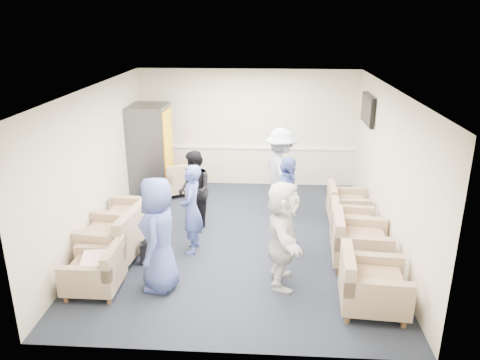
# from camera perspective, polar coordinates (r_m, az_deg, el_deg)

# --- Properties ---
(floor) EXTENTS (6.00, 6.00, 0.00)m
(floor) POSITION_cam_1_polar(r_m,az_deg,el_deg) (8.48, -0.04, -7.28)
(floor) COLOR black
(floor) RESTS_ON ground
(ceiling) EXTENTS (6.00, 6.00, 0.00)m
(ceiling) POSITION_cam_1_polar(r_m,az_deg,el_deg) (7.66, -0.05, 11.09)
(ceiling) COLOR white
(ceiling) RESTS_ON back_wall
(back_wall) EXTENTS (5.00, 0.02, 2.70)m
(back_wall) POSITION_cam_1_polar(r_m,az_deg,el_deg) (10.85, 0.97, 6.31)
(back_wall) COLOR beige
(back_wall) RESTS_ON floor
(front_wall) EXTENTS (5.00, 0.02, 2.70)m
(front_wall) POSITION_cam_1_polar(r_m,az_deg,el_deg) (5.20, -2.17, -8.76)
(front_wall) COLOR beige
(front_wall) RESTS_ON floor
(left_wall) EXTENTS (0.02, 6.00, 2.70)m
(left_wall) POSITION_cam_1_polar(r_m,az_deg,el_deg) (8.49, -17.14, 1.70)
(left_wall) COLOR beige
(left_wall) RESTS_ON floor
(right_wall) EXTENTS (0.02, 6.00, 2.70)m
(right_wall) POSITION_cam_1_polar(r_m,az_deg,el_deg) (8.20, 17.67, 1.03)
(right_wall) COLOR beige
(right_wall) RESTS_ON floor
(chair_rail) EXTENTS (4.98, 0.04, 0.06)m
(chair_rail) POSITION_cam_1_polar(r_m,az_deg,el_deg) (10.95, 0.95, 3.99)
(chair_rail) COLOR white
(chair_rail) RESTS_ON back_wall
(tv) EXTENTS (0.10, 1.00, 0.58)m
(tv) POSITION_cam_1_polar(r_m,az_deg,el_deg) (9.72, 15.30, 8.29)
(tv) COLOR black
(tv) RESTS_ON right_wall
(armchair_left_near) EXTENTS (0.76, 0.76, 0.61)m
(armchair_left_near) POSITION_cam_1_polar(r_m,az_deg,el_deg) (7.18, -17.02, -10.71)
(armchair_left_near) COLOR #9A7D63
(armchair_left_near) RESTS_ON floor
(armchair_left_mid) EXTENTS (1.06, 1.06, 0.75)m
(armchair_left_mid) POSITION_cam_1_polar(r_m,az_deg,el_deg) (7.88, -15.32, -7.15)
(armchair_left_mid) COLOR #9A7D63
(armchair_left_mid) RESTS_ON floor
(armchair_left_far) EXTENTS (0.92, 0.92, 0.70)m
(armchair_left_far) POSITION_cam_1_polar(r_m,az_deg,el_deg) (8.63, -13.08, -4.74)
(armchair_left_far) COLOR #9A7D63
(armchair_left_far) RESTS_ON floor
(armchair_right_near) EXTENTS (0.95, 0.95, 0.71)m
(armchair_right_near) POSITION_cam_1_polar(r_m,az_deg,el_deg) (6.71, 15.47, -12.35)
(armchair_right_near) COLOR #9A7D63
(armchair_right_near) RESTS_ON floor
(armchair_right_midnear) EXTENTS (0.96, 0.96, 0.71)m
(armchair_right_midnear) POSITION_cam_1_polar(r_m,az_deg,el_deg) (7.79, 14.05, -7.52)
(armchair_right_midnear) COLOR #9A7D63
(armchair_right_midnear) RESTS_ON floor
(armchair_right_midfar) EXTENTS (0.85, 0.85, 0.62)m
(armchair_right_midfar) POSITION_cam_1_polar(r_m,az_deg,el_deg) (8.48, 13.22, -5.51)
(armchair_right_midfar) COLOR #9A7D63
(armchair_right_midfar) RESTS_ON floor
(armchair_right_far) EXTENTS (0.78, 0.78, 0.61)m
(armchair_right_far) POSITION_cam_1_polar(r_m,az_deg,el_deg) (9.36, 12.69, -3.06)
(armchair_right_far) COLOR #9A7D63
(armchair_right_far) RESTS_ON floor
(armchair_corner) EXTENTS (1.08, 1.08, 0.64)m
(armchair_corner) POSITION_cam_1_polar(r_m,az_deg,el_deg) (10.58, -7.31, -0.02)
(armchair_corner) COLOR #9A7D63
(armchair_corner) RESTS_ON floor
(vending_machine) EXTENTS (0.82, 0.96, 2.02)m
(vending_machine) POSITION_cam_1_polar(r_m,az_deg,el_deg) (10.45, -10.83, 3.52)
(vending_machine) COLOR #4D4E54
(vending_machine) RESTS_ON floor
(backpack) EXTENTS (0.29, 0.24, 0.43)m
(backpack) POSITION_cam_1_polar(r_m,az_deg,el_deg) (7.78, -11.17, -8.43)
(backpack) COLOR black
(backpack) RESTS_ON floor
(pillow) EXTENTS (0.47, 0.57, 0.14)m
(pillow) POSITION_cam_1_polar(r_m,az_deg,el_deg) (7.10, -17.19, -9.50)
(pillow) COLOR white
(pillow) RESTS_ON armchair_left_near
(person_front_left) EXTENTS (0.55, 0.84, 1.71)m
(person_front_left) POSITION_cam_1_polar(r_m,az_deg,el_deg) (6.81, -9.90, -6.57)
(person_front_left) COLOR #4456A5
(person_front_left) RESTS_ON floor
(person_mid_left) EXTENTS (0.38, 0.56, 1.54)m
(person_mid_left) POSITION_cam_1_polar(r_m,az_deg,el_deg) (7.82, -5.94, -3.56)
(person_mid_left) COLOR #4456A5
(person_mid_left) RESTS_ON floor
(person_back_left) EXTENTS (0.79, 0.88, 1.48)m
(person_back_left) POSITION_cam_1_polar(r_m,az_deg,el_deg) (8.75, -5.56, -1.21)
(person_back_left) COLOR black
(person_back_left) RESTS_ON floor
(person_back_right) EXTENTS (0.96, 1.28, 1.76)m
(person_back_right) POSITION_cam_1_polar(r_m,az_deg,el_deg) (9.28, 4.98, 0.95)
(person_back_right) COLOR silver
(person_back_right) RESTS_ON floor
(person_mid_right) EXTENTS (0.66, 1.04, 1.64)m
(person_mid_right) POSITION_cam_1_polar(r_m,az_deg,el_deg) (7.89, 5.66, -2.93)
(person_mid_right) COLOR #4456A5
(person_mid_right) RESTS_ON floor
(person_front_right) EXTENTS (0.52, 1.52, 1.63)m
(person_front_right) POSITION_cam_1_polar(r_m,az_deg,el_deg) (6.84, 5.21, -6.63)
(person_front_right) COLOR silver
(person_front_right) RESTS_ON floor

